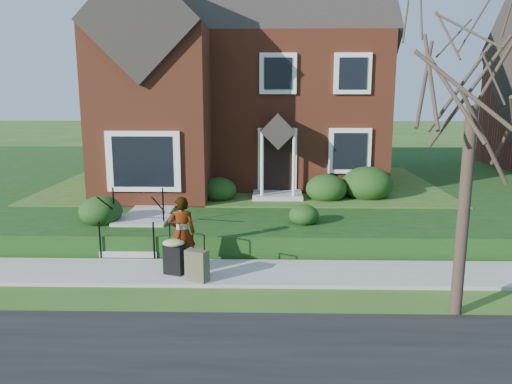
{
  "coord_description": "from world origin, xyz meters",
  "views": [
    {
      "loc": [
        0.87,
        -10.58,
        4.02
      ],
      "look_at": [
        0.58,
        2.0,
        1.49
      ],
      "focal_mm": 35.0,
      "sensor_mm": 36.0,
      "label": 1
    }
  ],
  "objects_px": {
    "suitcase_black": "(174,254)",
    "tree_verge": "(474,84)",
    "suitcase_olive": "(197,265)",
    "woman": "(182,233)",
    "front_steps": "(138,231)"
  },
  "relations": [
    {
      "from": "suitcase_olive",
      "to": "front_steps",
      "type": "bearing_deg",
      "value": 152.51
    },
    {
      "from": "front_steps",
      "to": "suitcase_black",
      "type": "relative_size",
      "value": 1.75
    },
    {
      "from": "front_steps",
      "to": "suitcase_olive",
      "type": "height_order",
      "value": "front_steps"
    },
    {
      "from": "woman",
      "to": "suitcase_black",
      "type": "distance_m",
      "value": 0.55
    },
    {
      "from": "tree_verge",
      "to": "suitcase_olive",
      "type": "bearing_deg",
      "value": 165.18
    },
    {
      "from": "woman",
      "to": "tree_verge",
      "type": "relative_size",
      "value": 0.28
    },
    {
      "from": "suitcase_black",
      "to": "suitcase_olive",
      "type": "height_order",
      "value": "suitcase_black"
    },
    {
      "from": "front_steps",
      "to": "woman",
      "type": "height_order",
      "value": "woman"
    },
    {
      "from": "suitcase_black",
      "to": "woman",
      "type": "bearing_deg",
      "value": 91.2
    },
    {
      "from": "suitcase_black",
      "to": "tree_verge",
      "type": "height_order",
      "value": "tree_verge"
    },
    {
      "from": "suitcase_black",
      "to": "tree_verge",
      "type": "relative_size",
      "value": 0.19
    },
    {
      "from": "woman",
      "to": "tree_verge",
      "type": "xyz_separation_m",
      "value": [
        5.41,
        -2.07,
        3.23
      ]
    },
    {
      "from": "woman",
      "to": "suitcase_black",
      "type": "height_order",
      "value": "woman"
    },
    {
      "from": "woman",
      "to": "suitcase_black",
      "type": "relative_size",
      "value": 1.45
    },
    {
      "from": "front_steps",
      "to": "suitcase_olive",
      "type": "bearing_deg",
      "value": -52.02
    }
  ]
}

